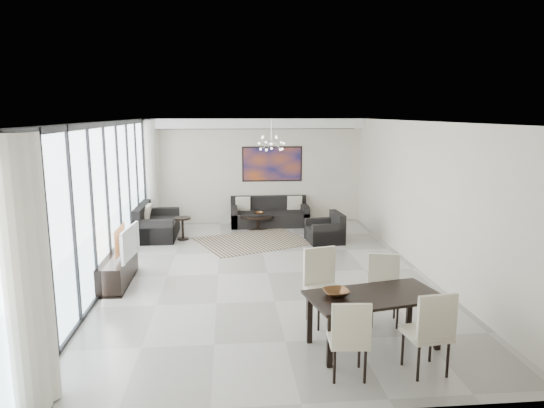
{
  "coord_description": "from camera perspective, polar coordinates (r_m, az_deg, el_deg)",
  "views": [
    {
      "loc": [
        -0.74,
        -8.95,
        3.06
      ],
      "look_at": [
        0.14,
        0.58,
        1.25
      ],
      "focal_mm": 32.0,
      "sensor_mm": 36.0,
      "label": 1
    }
  ],
  "objects": [
    {
      "name": "side_table",
      "position": [
        12.02,
        -10.47,
        -2.41
      ],
      "size": [
        0.4,
        0.4,
        0.55
      ],
      "color": "black",
      "rests_on": "floor"
    },
    {
      "name": "chandelier",
      "position": [
        11.52,
        -0.07,
        7.17
      ],
      "size": [
        0.66,
        0.66,
        0.71
      ],
      "color": "silver",
      "rests_on": "room_shell"
    },
    {
      "name": "tv_console",
      "position": [
        9.3,
        -17.69,
        -7.42
      ],
      "size": [
        0.44,
        1.57,
        0.49
      ],
      "primitive_type": "cube",
      "color": "black",
      "rests_on": "floor"
    },
    {
      "name": "loveseat",
      "position": [
        12.42,
        -13.51,
        -2.54
      ],
      "size": [
        0.93,
        1.65,
        0.82
      ],
      "color": "black",
      "rests_on": "floor"
    },
    {
      "name": "sofa_main",
      "position": [
        13.36,
        -0.31,
        -1.39
      ],
      "size": [
        2.12,
        0.87,
        0.77
      ],
      "color": "black",
      "rests_on": "floor"
    },
    {
      "name": "bowl_dining",
      "position": [
        6.44,
        7.55,
        -10.31
      ],
      "size": [
        0.38,
        0.38,
        0.08
      ],
      "primitive_type": "imported",
      "rotation": [
        0.0,
        0.0,
        0.16
      ],
      "color": "brown",
      "rests_on": "dining_table"
    },
    {
      "name": "coffee_table",
      "position": [
        13.09,
        -1.76,
        -1.93
      ],
      "size": [
        1.0,
        1.0,
        0.35
      ],
      "color": "black",
      "rests_on": "floor"
    },
    {
      "name": "painting",
      "position": [
        13.55,
        0.02,
        4.73
      ],
      "size": [
        1.68,
        0.04,
        0.98
      ],
      "primitive_type": "cube",
      "color": "#AA4717",
      "rests_on": "room_shell"
    },
    {
      "name": "soffit",
      "position": [
        13.27,
        -2.09,
        9.44
      ],
      "size": [
        5.98,
        0.4,
        0.26
      ],
      "primitive_type": "cube",
      "color": "white",
      "rests_on": "room_shell"
    },
    {
      "name": "armchair",
      "position": [
        11.71,
        6.37,
        -3.29
      ],
      "size": [
        0.87,
        0.91,
        0.71
      ],
      "color": "black",
      "rests_on": "floor"
    },
    {
      "name": "room_shell",
      "position": [
        9.17,
        2.35,
        0.59
      ],
      "size": [
        6.0,
        9.0,
        2.9
      ],
      "color": "#A8A39B",
      "rests_on": "ground"
    },
    {
      "name": "dining_table",
      "position": [
        6.6,
        11.9,
        -11.1
      ],
      "size": [
        1.86,
        1.19,
        0.72
      ],
      "color": "black",
      "rests_on": "floor"
    },
    {
      "name": "window_wall",
      "position": [
        9.33,
        -18.28,
        0.34
      ],
      "size": [
        0.37,
        8.95,
        2.9
      ],
      "color": "silver",
      "rests_on": "floor"
    },
    {
      "name": "dining_chair_se",
      "position": [
        6.09,
        18.21,
        -13.65
      ],
      "size": [
        0.54,
        0.54,
        1.05
      ],
      "color": "beige",
      "rests_on": "floor"
    },
    {
      "name": "bowl_coffee",
      "position": [
        13.04,
        -1.52,
        -1.11
      ],
      "size": [
        0.27,
        0.27,
        0.08
      ],
      "primitive_type": "imported",
      "rotation": [
        0.0,
        0.0,
        -0.07
      ],
      "color": "brown",
      "rests_on": "coffee_table"
    },
    {
      "name": "dining_chair_sw",
      "position": [
        5.81,
        9.11,
        -14.94
      ],
      "size": [
        0.48,
        0.48,
        0.97
      ],
      "color": "beige",
      "rests_on": "floor"
    },
    {
      "name": "dining_chair_nw",
      "position": [
        7.27,
        5.96,
        -8.85
      ],
      "size": [
        0.61,
        0.61,
        1.1
      ],
      "color": "beige",
      "rests_on": "floor"
    },
    {
      "name": "rug",
      "position": [
        11.75,
        -2.23,
        -4.37
      ],
      "size": [
        3.01,
        2.71,
        0.01
      ],
      "primitive_type": "cube",
      "rotation": [
        0.0,
        0.0,
        0.39
      ],
      "color": "black",
      "rests_on": "floor"
    },
    {
      "name": "dining_chair_ne",
      "position": [
        7.44,
        13.03,
        -9.09
      ],
      "size": [
        0.55,
        0.55,
        1.0
      ],
      "color": "beige",
      "rests_on": "floor"
    },
    {
      "name": "television",
      "position": [
        9.07,
        -16.96,
        -4.35
      ],
      "size": [
        0.22,
        0.99,
        0.57
      ],
      "primitive_type": "imported",
      "rotation": [
        0.0,
        0.0,
        1.48
      ],
      "color": "gray",
      "rests_on": "tv_console"
    }
  ]
}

